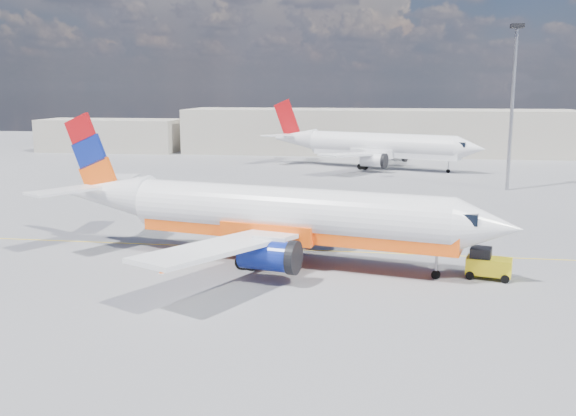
# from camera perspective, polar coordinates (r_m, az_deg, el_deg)

# --- Properties ---
(ground) EXTENTS (240.00, 240.00, 0.00)m
(ground) POSITION_cam_1_polar(r_m,az_deg,el_deg) (45.55, 0.06, -4.66)
(ground) COLOR slate
(ground) RESTS_ON ground
(taxi_line) EXTENTS (70.00, 0.15, 0.01)m
(taxi_line) POSITION_cam_1_polar(r_m,az_deg,el_deg) (48.42, 0.59, -3.72)
(taxi_line) COLOR yellow
(taxi_line) RESTS_ON ground
(terminal_main) EXTENTS (70.00, 14.00, 8.00)m
(terminal_main) POSITION_cam_1_polar(r_m,az_deg,el_deg) (118.71, 7.93, 6.74)
(terminal_main) COLOR #B1A998
(terminal_main) RESTS_ON ground
(terminal_annex) EXTENTS (26.00, 10.00, 6.00)m
(terminal_annex) POSITION_cam_1_polar(r_m,az_deg,el_deg) (126.74, -15.48, 6.25)
(terminal_annex) COLOR #B1A998
(terminal_annex) RESTS_ON ground
(main_jet) EXTENTS (33.99, 26.13, 10.25)m
(main_jet) POSITION_cam_1_polar(r_m,az_deg,el_deg) (44.30, -1.29, -0.56)
(main_jet) COLOR white
(main_jet) RESTS_ON ground
(second_jet) EXTENTS (33.37, 25.28, 10.17)m
(second_jet) POSITION_cam_1_polar(r_m,az_deg,el_deg) (96.97, 7.76, 5.50)
(second_jet) COLOR white
(second_jet) RESTS_ON ground
(gse_tug) EXTENTS (3.05, 2.29, 1.98)m
(gse_tug) POSITION_cam_1_polar(r_m,az_deg,el_deg) (43.10, 17.30, -4.77)
(gse_tug) COLOR black
(gse_tug) RESTS_ON ground
(traffic_cone) EXTENTS (0.38, 0.38, 0.54)m
(traffic_cone) POSITION_cam_1_polar(r_m,az_deg,el_deg) (43.12, -11.17, -5.40)
(traffic_cone) COLOR white
(traffic_cone) RESTS_ON ground
(floodlight_mast) EXTENTS (1.39, 1.39, 19.09)m
(floodlight_mast) POSITION_cam_1_polar(r_m,az_deg,el_deg) (79.63, 19.37, 9.68)
(floodlight_mast) COLOR #95949C
(floodlight_mast) RESTS_ON ground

